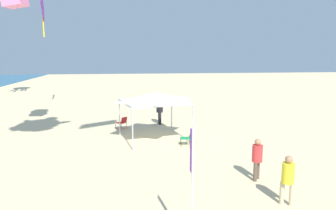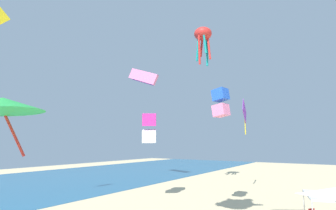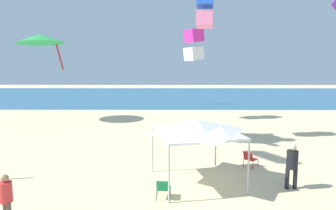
% 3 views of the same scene
% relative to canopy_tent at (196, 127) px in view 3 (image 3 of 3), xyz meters
% --- Properties ---
extents(ground, '(120.00, 120.00, 0.10)m').
position_rel_canopy_tent_xyz_m(ground, '(-0.24, -0.95, -2.52)').
color(ground, beige).
extents(ocean_strip, '(120.00, 28.83, 0.02)m').
position_rel_canopy_tent_xyz_m(ocean_strip, '(-0.24, 34.99, -2.46)').
color(ocean_strip, '#28668E').
rests_on(ocean_strip, ground).
extents(canopy_tent, '(3.99, 4.12, 2.78)m').
position_rel_canopy_tent_xyz_m(canopy_tent, '(0.00, 0.00, 0.00)').
color(canopy_tent, '#B7B7BC').
rests_on(canopy_tent, ground).
extents(folding_chair_facing_ocean, '(0.80, 0.81, 0.82)m').
position_rel_canopy_tent_xyz_m(folding_chair_facing_ocean, '(2.86, 1.91, -2.00)').
color(folding_chair_facing_ocean, black).
rests_on(folding_chair_facing_ocean, ground).
extents(folding_chair_near_cooler, '(0.58, 0.66, 0.82)m').
position_rel_canopy_tent_xyz_m(folding_chair_near_cooler, '(-1.37, -1.71, -2.00)').
color(folding_chair_near_cooler, black).
rests_on(folding_chair_near_cooler, ground).
extents(person_watching_sky, '(0.51, 0.45, 1.91)m').
position_rel_canopy_tent_xyz_m(person_watching_sky, '(3.90, -0.68, -1.35)').
color(person_watching_sky, black).
rests_on(person_watching_sky, ground).
extents(person_near_umbrella, '(0.40, 0.40, 1.68)m').
position_rel_canopy_tent_xyz_m(person_near_umbrella, '(-6.37, -3.55, -1.49)').
color(person_near_umbrella, brown).
rests_on(person_near_umbrella, ground).
extents(kite_box_magenta, '(1.93, 1.90, 2.91)m').
position_rel_canopy_tent_xyz_m(kite_box_magenta, '(1.00, 14.81, 4.34)').
color(kite_box_magenta, '#E02D9E').
extents(kite_delta_green, '(5.72, 5.72, 3.22)m').
position_rel_canopy_tent_xyz_m(kite_delta_green, '(-12.36, 13.94, 4.78)').
color(kite_delta_green, green).
extents(kite_box_blue, '(1.23, 1.33, 2.37)m').
position_rel_canopy_tent_xyz_m(kite_box_blue, '(1.13, 7.56, 6.14)').
color(kite_box_blue, blue).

